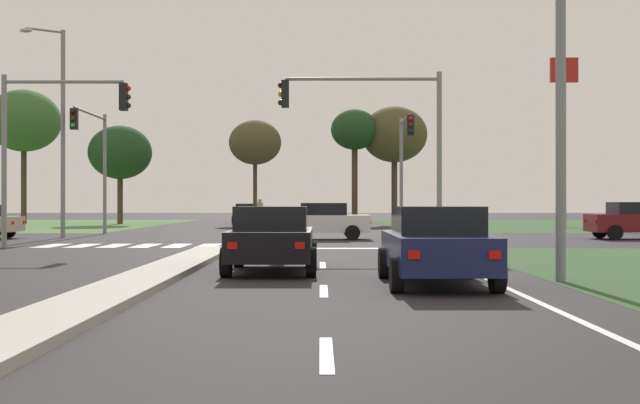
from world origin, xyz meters
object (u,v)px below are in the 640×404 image
car_white_seventh (322,221)px  treeline_near (25,121)px  traffic_signal_far_right (405,153)px  traffic_signal_near_right (382,125)px  treeline_second (121,153)px  car_navy_near (437,245)px  fastfood_pole_sign (565,103)px  pedestrian_at_median (260,211)px  traffic_signal_near_left (49,130)px  treeline_fifth (395,135)px  car_grey_second (247,213)px  treeline_fourth (355,131)px  street_lamp_near (561,52)px  treeline_third (256,143)px  car_black_fourth (273,238)px  street_lamp_second (60,123)px  car_maroon_fifth (638,220)px  traffic_signal_far_left (95,148)px

car_white_seventh → treeline_near: bearing=40.2°
traffic_signal_far_right → traffic_signal_near_right: size_ratio=0.96×
treeline_second → car_navy_near: bearing=-69.3°
traffic_signal_near_right → treeline_near: (-24.84, 33.69, 3.59)m
fastfood_pole_sign → treeline_near: bearing=167.0°
pedestrian_at_median → traffic_signal_near_left: bearing=26.4°
car_white_seventh → fastfood_pole_sign: fastfood_pole_sign is taller
treeline_second → treeline_fifth: (20.90, 1.75, 1.49)m
car_grey_second → traffic_signal_far_right: (9.92, -23.60, 3.27)m
fastfood_pole_sign → treeline_second: (-31.10, 8.16, -2.73)m
treeline_fourth → street_lamp_near: bearing=-87.3°
treeline_third → car_black_fourth: bearing=-84.9°
traffic_signal_far_right → treeline_second: size_ratio=0.80×
traffic_signal_near_left → traffic_signal_near_right: 11.63m
pedestrian_at_median → treeline_near: size_ratio=0.16×
street_lamp_second → treeline_third: (6.91, 23.96, 0.88)m
car_maroon_fifth → fastfood_pole_sign: size_ratio=0.38×
car_grey_second → treeline_fourth: size_ratio=0.50×
car_maroon_fifth → fastfood_pole_sign: 19.34m
treeline_fifth → traffic_signal_far_right: bearing=-94.0°
traffic_signal_near_right → treeline_fourth: bearing=89.1°
traffic_signal_far_right → traffic_signal_far_left: bearing=-178.6°
car_maroon_fifth → treeline_second: (-28.92, 25.93, 4.57)m
traffic_signal_far_left → pedestrian_at_median: traffic_signal_far_left is taller
traffic_signal_near_left → traffic_signal_far_right: (13.64, 11.63, -0.07)m
car_white_seventh → street_lamp_second: 12.70m
pedestrian_at_median → treeline_second: 20.87m
car_grey_second → car_white_seventh: 29.04m
pedestrian_at_median → street_lamp_second: bearing=0.4°
street_lamp_near → treeline_third: bearing=102.4°
car_black_fourth → traffic_signal_far_left: 23.67m
treeline_second → treeline_fifth: size_ratio=0.82×
car_grey_second → traffic_signal_far_left: traffic_signal_far_left is taller
car_navy_near → fastfood_pole_sign: (13.79, 37.63, 7.36)m
car_black_fourth → treeline_third: treeline_third is taller
street_lamp_second → treeline_fifth: bearing=56.3°
car_navy_near → car_maroon_fifth: size_ratio=1.02×
traffic_signal_far_right → pedestrian_at_median: 9.23m
traffic_signal_far_left → traffic_signal_near_left: bearing=-82.1°
street_lamp_second → treeline_fifth: size_ratio=1.03×
street_lamp_second → treeline_second: bearing=97.7°
car_grey_second → treeline_near: size_ratio=0.43×
car_maroon_fifth → traffic_signal_near_right: 14.01m
pedestrian_at_median → treeline_third: bearing=-127.2°
car_grey_second → street_lamp_near: size_ratio=0.54×
car_navy_near → traffic_signal_far_left: bearing=118.7°
street_lamp_near → street_lamp_second: bearing=129.4°
car_grey_second → pedestrian_at_median: size_ratio=2.59×
car_grey_second → street_lamp_near: street_lamp_near is taller
treeline_second → treeline_fifth: bearing=4.8°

